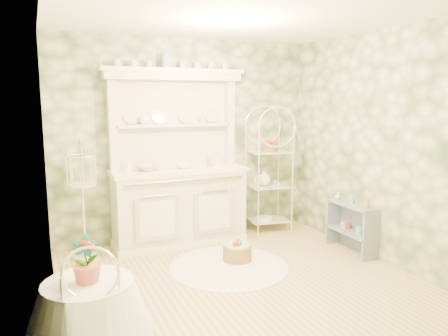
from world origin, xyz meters
name	(u,v)px	position (x,y,z in m)	size (l,w,h in m)	color
floor	(243,284)	(0.00, 0.00, 0.00)	(3.60, 3.60, 0.00)	#D9BD7D
ceiling	(245,14)	(0.00, 0.00, 2.70)	(3.60, 3.60, 0.00)	white
wall_left	(50,167)	(-1.80, 0.00, 1.35)	(3.60, 3.60, 0.00)	beige
wall_right	(384,147)	(1.80, 0.00, 1.35)	(3.60, 3.60, 0.00)	beige
wall_back	(186,140)	(0.00, 1.80, 1.35)	(3.60, 3.60, 0.00)	beige
wall_front	(372,190)	(0.00, -1.80, 1.35)	(3.60, 3.60, 0.00)	beige
kitchen_dresser	(179,158)	(-0.20, 1.52, 1.15)	(1.87, 0.61, 2.29)	silver
bakers_rack	(269,167)	(1.17, 1.56, 0.93)	(0.58, 0.41, 1.86)	white
side_shelf	(352,227)	(1.68, 0.34, 0.32)	(0.27, 0.74, 0.63)	#778AA6
round_table	(90,330)	(-1.64, -1.00, 0.37)	(0.68, 0.68, 0.74)	white
birdcage_stand	(83,203)	(-1.42, 1.41, 0.69)	(0.33, 0.33, 1.38)	white
floor_basket	(237,252)	(0.22, 0.62, 0.10)	(0.32, 0.32, 0.21)	olive
lace_rug	(229,267)	(0.05, 0.47, 0.01)	(1.37, 1.37, 0.01)	white
bowl_floral	(148,170)	(-0.61, 1.51, 1.02)	(0.31, 0.31, 0.07)	white
bowl_white	(184,168)	(-0.14, 1.49, 1.02)	(0.21, 0.21, 0.07)	white
cup_left	(144,122)	(-0.60, 1.68, 1.61)	(0.14, 0.14, 0.11)	white
cup_right	(203,121)	(0.19, 1.66, 1.61)	(0.09, 0.09, 0.08)	white
potted_geranium	(86,263)	(-1.65, -1.01, 0.85)	(0.17, 0.11, 0.32)	#3F7238
bottle_amber	(367,203)	(1.68, 0.09, 0.68)	(0.06, 0.06, 0.15)	#C5744E
bottle_blue	(352,201)	(1.68, 0.35, 0.65)	(0.05, 0.05, 0.10)	#7F97CF
bottle_glass	(338,197)	(1.66, 0.61, 0.65)	(0.07, 0.07, 0.09)	silver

